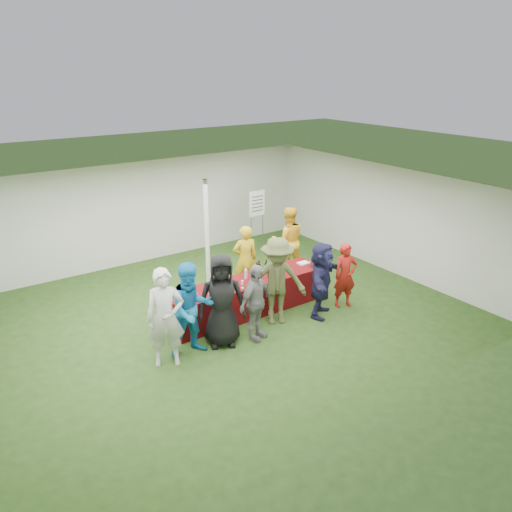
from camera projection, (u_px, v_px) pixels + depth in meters
ground at (217, 318)px, 10.54m from camera, size 60.00×60.00×0.00m
tent at (207, 238)px, 11.24m from camera, size 10.00×10.00×10.00m
serving_table at (248, 296)px, 10.69m from camera, size 3.60×0.80×0.75m
wine_bottles at (269, 266)px, 10.93m from camera, size 0.77×0.12×0.32m
wine_glasses at (217, 290)px, 9.81m from camera, size 1.12×0.11×0.16m
water_bottle at (246, 274)px, 10.57m from camera, size 0.07×0.07×0.23m
bar_towel at (303, 263)px, 11.41m from camera, size 0.25×0.18×0.03m
dump_bucket at (314, 263)px, 11.23m from camera, size 0.21×0.21×0.18m
wine_list_sign at (257, 208)px, 13.71m from camera, size 0.50×0.03×1.80m
staff_pourer at (245, 260)px, 11.48m from camera, size 0.67×0.53×1.62m
staff_back at (288, 241)px, 12.53m from camera, size 1.05×0.96×1.75m
customer_0 at (165, 318)px, 8.64m from camera, size 0.78×0.67×1.82m
customer_1 at (192, 310)px, 8.96m from camera, size 0.92×0.75×1.79m
customer_2 at (222, 301)px, 9.27m from camera, size 1.05×0.91×1.82m
customer_3 at (255, 303)px, 9.50m from camera, size 0.98×0.65×1.54m
customer_4 at (277, 281)px, 10.06m from camera, size 1.37×1.14×1.85m
customer_5 at (321, 280)px, 10.39m from camera, size 1.50×1.31×1.64m
customer_6 at (345, 276)px, 10.83m from camera, size 0.61×0.49×1.45m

